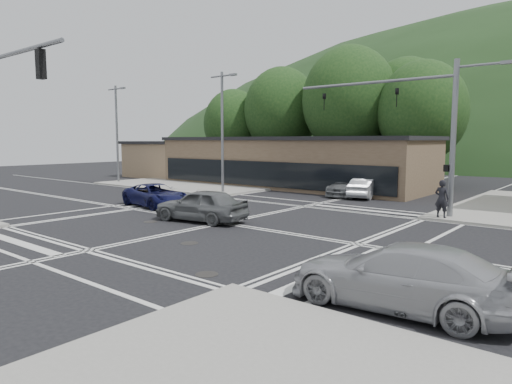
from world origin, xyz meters
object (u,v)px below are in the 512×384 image
Objects in this scene: car_grey_center at (201,205)px; car_northbound at (349,185)px; car_queue_a at (366,188)px; car_blue_west at (156,195)px; car_queue_b at (369,187)px; car_silver_east at (400,276)px; pedestrian at (442,199)px.

car_grey_center reaches higher than car_northbound.
car_northbound is at bearing -24.15° from car_queue_a.
car_grey_center is (5.82, -1.81, 0.12)m from car_blue_west.
car_queue_a is 1.55m from car_northbound.
car_northbound is at bearing 167.91° from car_grey_center.
car_blue_west is at bearing 61.56° from car_queue_b.
car_silver_east reaches higher than car_blue_west.
car_queue_a is at bearing -155.77° from car_silver_east.
car_silver_east is 1.34× the size of car_queue_b.
car_queue_a is (-10.07, 19.00, -0.09)m from car_silver_east.
car_silver_east is 1.28× the size of car_queue_a.
car_silver_east reaches higher than car_queue_b.
car_grey_center reaches higher than car_queue_a.
car_silver_east is at bearing 121.48° from car_queue_b.
pedestrian is (6.99, -6.00, 0.41)m from car_queue_a.
car_northbound is (0.67, 14.20, -0.07)m from car_grey_center.
car_silver_east is at bearing 108.71° from car_queue_a.
car_queue_a is 9.22m from pedestrian.
car_silver_east is 1.06× the size of car_northbound.
car_silver_east is 2.83× the size of pedestrian.
car_grey_center is 0.89× the size of car_silver_east.
car_grey_center is 0.94× the size of car_northbound.
car_grey_center is 14.22m from car_northbound.
car_silver_east is 21.95m from car_queue_b.
car_queue_b is at bearing -4.28° from car_northbound.
car_queue_a is 2.21× the size of pedestrian.
car_queue_a reaches higher than car_blue_west.
car_northbound is (-1.50, -0.10, 0.05)m from car_queue_b.
car_silver_east is 13.36m from pedestrian.
car_blue_west is at bearing 25.23° from pedestrian.
car_queue_a is at bearing 161.67° from car_grey_center.
car_grey_center is at bearing -116.70° from car_silver_east.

